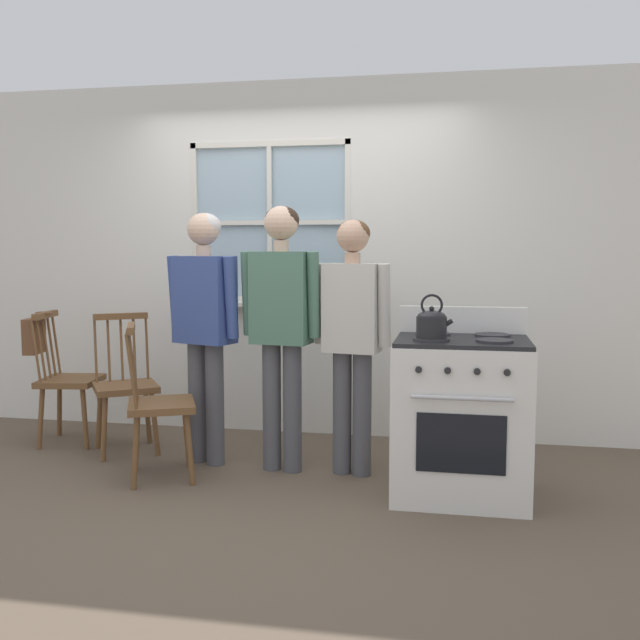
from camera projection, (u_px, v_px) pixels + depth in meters
ground_plane at (251, 490)px, 4.25m from camera, size 16.00×16.00×0.00m
wall_back at (303, 263)px, 5.48m from camera, size 6.40×0.16×2.70m
chair_by_window at (68, 381)px, 5.25m from camera, size 0.46×0.48×0.98m
chair_near_wall at (125, 387)px, 5.03m from camera, size 0.57×0.57×0.98m
chair_center_cluster at (158, 406)px, 4.44m from camera, size 0.54×0.55×0.98m
person_elderly_left at (205, 312)px, 4.70m from camera, size 0.55×0.33×1.67m
person_teen_center at (282, 311)px, 4.53m from camera, size 0.53×0.26×1.70m
person_adult_right at (352, 323)px, 4.46m from camera, size 0.51×0.26×1.61m
stove at (461, 416)px, 4.12m from camera, size 0.77×0.68×1.08m
kettle at (432, 323)px, 3.97m from camera, size 0.21×0.17×0.25m
potted_plant at (285, 290)px, 5.43m from camera, size 0.13×0.13×0.30m
handbag at (34, 335)px, 5.23m from camera, size 0.21×0.23×0.31m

